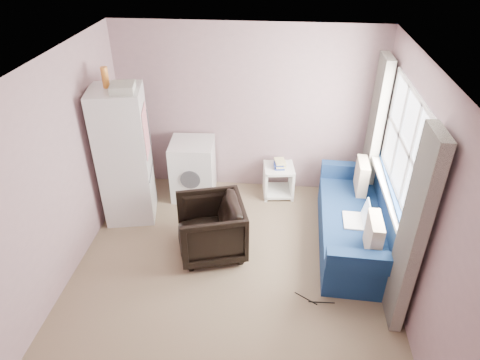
# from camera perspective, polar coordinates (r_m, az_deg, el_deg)

# --- Properties ---
(room) EXTENTS (3.84, 4.24, 2.54)m
(room) POSITION_cam_1_polar(r_m,az_deg,el_deg) (4.43, -1.15, -1.25)
(room) COLOR #816D54
(room) RESTS_ON ground
(armchair) EXTENTS (0.93, 0.97, 0.81)m
(armchair) POSITION_cam_1_polar(r_m,az_deg,el_deg) (5.32, -3.94, -6.07)
(armchair) COLOR black
(armchair) RESTS_ON ground
(fridge) EXTENTS (0.76, 0.76, 2.13)m
(fridge) POSITION_cam_1_polar(r_m,az_deg,el_deg) (5.89, -15.15, 3.17)
(fridge) COLOR silver
(fridge) RESTS_ON ground
(washing_machine) EXTENTS (0.66, 0.66, 0.88)m
(washing_machine) POSITION_cam_1_polar(r_m,az_deg,el_deg) (6.41, -6.28, 1.63)
(washing_machine) COLOR silver
(washing_machine) RESTS_ON ground
(side_table) EXTENTS (0.49, 0.49, 0.60)m
(side_table) POSITION_cam_1_polar(r_m,az_deg,el_deg) (6.48, 5.16, 0.21)
(side_table) COLOR white
(side_table) RESTS_ON ground
(sofa) EXTENTS (1.01, 2.10, 0.92)m
(sofa) POSITION_cam_1_polar(r_m,az_deg,el_deg) (5.68, 16.18, -5.60)
(sofa) COLOR navy
(sofa) RESTS_ON ground
(window_dressing) EXTENTS (0.17, 2.62, 2.18)m
(window_dressing) POSITION_cam_1_polar(r_m,az_deg,el_deg) (5.24, 19.35, 0.57)
(window_dressing) COLOR white
(window_dressing) RESTS_ON ground
(floor_cables) EXTENTS (0.44, 0.17, 0.01)m
(floor_cables) POSITION_cam_1_polar(r_m,az_deg,el_deg) (5.04, 9.79, -15.53)
(floor_cables) COLOR black
(floor_cables) RESTS_ON ground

